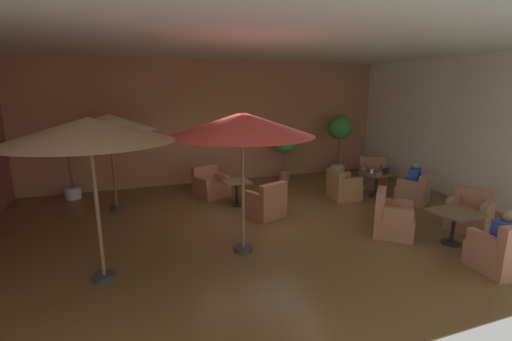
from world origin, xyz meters
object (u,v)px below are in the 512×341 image
Objects in this scene: patio_umbrella_near_wall at (242,125)px; armchair_front_left_east at (414,192)px; patron_blue_shirt at (414,176)px; open_laptop at (384,173)px; armchair_mid_center_east at (210,185)px; potted_tree_mid_right at (68,155)px; potted_tree_left_corner at (285,144)px; cafe_table_front_right at (454,218)px; armchair_front_right_south at (470,214)px; potted_tree_mid_left at (339,135)px; patio_umbrella_tall_red at (89,130)px; armchair_front_right_east at (505,253)px; armchair_front_right_north at (392,219)px; armchair_front_left_south at (372,176)px; patio_umbrella_center_beige at (109,122)px; armchair_mid_center_north at (266,204)px; iced_drink_cup at (372,171)px; cafe_table_mid_center at (236,186)px; armchair_front_left_north at (343,187)px; cafe_table_front_left at (377,178)px; patron_by_window at (505,231)px.

armchair_front_left_east is at bearing 12.89° from patio_umbrella_near_wall.
open_laptop is at bearing 121.79° from patron_blue_shirt.
open_laptop reaches higher than armchair_mid_center_east.
potted_tree_mid_right is at bearing 163.97° from armchair_mid_center_east.
open_laptop is (1.80, -2.55, -0.54)m from potted_tree_left_corner.
patio_umbrella_near_wall is (-3.85, 1.07, 1.79)m from cafe_table_front_right.
potted_tree_mid_right is (-8.22, 5.26, 0.88)m from armchair_front_right_south.
potted_tree_mid_left reaches higher than cafe_table_front_right.
armchair_mid_center_east is 0.41× the size of patio_umbrella_tall_red.
armchair_front_left_east is 1.17× the size of armchair_front_right_east.
armchair_front_right_south is at bearing -85.12° from open_laptop.
armchair_front_right_north reaches higher than open_laptop.
patio_umbrella_tall_red is (-6.19, 0.86, 1.80)m from cafe_table_front_right.
potted_tree_left_corner is (-2.25, 1.53, 0.90)m from armchair_front_left_south.
patio_umbrella_near_wall reaches higher than armchair_front_left_east.
armchair_front_left_south is 0.45× the size of patio_umbrella_center_beige.
cafe_table_front_right is 2.22× the size of open_laptop.
iced_drink_cup is (3.36, 0.57, 0.39)m from armchair_mid_center_north.
cafe_table_mid_center is 0.66× the size of armchair_mid_center_east.
armchair_front_left_north reaches higher than cafe_table_mid_center.
armchair_front_left_east is 1.57× the size of patron_blue_shirt.
cafe_table_mid_center is 0.39× the size of potted_tree_mid_right.
armchair_front_right_north reaches higher than armchair_front_left_north.
potted_tree_left_corner is at bearing 124.31° from iced_drink_cup.
cafe_table_front_left is at bearing -20.11° from armchair_mid_center_east.
armchair_mid_center_north reaches higher than armchair_front_left_north.
armchair_mid_center_east is at bearing -172.94° from potted_tree_mid_left.
patio_umbrella_tall_red is 1.07× the size of patio_umbrella_center_beige.
patio_umbrella_near_wall reaches higher than potted_tree_mid_left.
armchair_front_left_east reaches higher than iced_drink_cup.
armchair_front_left_north is 1.28× the size of cafe_table_mid_center.
potted_tree_mid_left is (-0.16, 4.79, 1.15)m from armchair_front_right_south.
armchair_front_right_north reaches higher than cafe_table_mid_center.
patron_by_window is (-1.11, -1.48, 0.36)m from armchair_front_right_south.
cafe_table_front_left is at bearing 77.44° from cafe_table_front_right.
armchair_mid_center_east is (-3.35, 1.46, -0.00)m from armchair_front_left_north.
potted_tree_left_corner is at bearing 124.48° from armchair_front_left_east.
iced_drink_cup is (1.36, 2.43, 0.36)m from armchair_front_right_north.
armchair_front_right_south is at bearing 53.15° from patron_by_window.
armchair_front_left_north is at bearing 92.39° from armchair_front_right_east.
armchair_front_right_north is at bearing -125.59° from open_laptop.
armchair_front_left_east is at bearing -82.67° from potted_tree_mid_left.
armchair_mid_center_east is (-0.45, 1.04, -0.20)m from cafe_table_mid_center.
armchair_mid_center_north is 4.30m from patio_umbrella_tall_red.
armchair_front_right_south is (1.79, -0.28, -0.02)m from armchair_front_right_north.
armchair_front_left_east is 0.41m from patron_blue_shirt.
patron_blue_shirt reaches higher than armchair_front_right_south.
patio_umbrella_near_wall is (-3.54, -2.15, 2.00)m from armchair_front_left_north.
cafe_table_front_right is 5.39m from potted_tree_mid_left.
patio_umbrella_tall_red reaches higher than armchair_mid_center_east.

